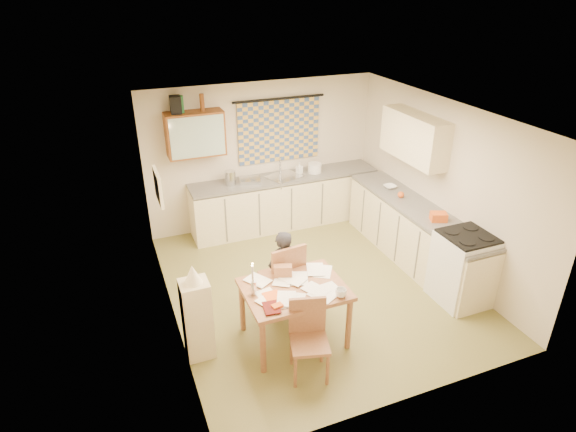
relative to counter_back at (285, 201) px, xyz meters
name	(u,v)px	position (x,y,z in m)	size (l,w,h in m)	color
floor	(315,286)	(-0.30, -1.95, -0.46)	(4.00, 4.50, 0.02)	olive
ceiling	(320,114)	(-0.30, -1.95, 2.06)	(4.00, 4.50, 0.02)	white
wall_back	(262,155)	(-0.30, 0.31, 0.80)	(4.00, 0.02, 2.50)	beige
wall_front	(419,304)	(-0.30, -4.21, 0.80)	(4.00, 0.02, 2.50)	beige
wall_left	(164,234)	(-2.31, -1.95, 0.80)	(0.02, 4.50, 2.50)	beige
wall_right	(442,186)	(1.71, -1.95, 0.80)	(0.02, 4.50, 2.50)	beige
window_blind	(279,131)	(0.00, 0.27, 1.20)	(1.45, 0.03, 1.05)	#364F80
curtain_rod	(279,99)	(0.00, 0.25, 1.75)	(0.04, 0.04, 1.60)	black
wall_cabinet	(195,134)	(-1.45, 0.13, 1.35)	(0.90, 0.34, 0.70)	#653311
wall_cabinet_glass	(198,137)	(-1.45, -0.04, 1.35)	(0.84, 0.02, 0.64)	#99B2A5
upper_cabinet_right	(414,137)	(1.53, -1.40, 1.40)	(0.34, 1.30, 0.70)	beige
framed_print	(158,187)	(-2.27, -1.55, 1.25)	(0.04, 0.50, 0.40)	#F2EAC8
print_canvas	(160,187)	(-2.25, -1.55, 1.25)	(0.01, 0.42, 0.32)	#BABDA6
counter_back	(285,201)	(0.00, 0.00, 0.00)	(3.30, 0.62, 0.92)	beige
counter_right	(414,234)	(1.40, -1.86, 0.00)	(0.62, 2.95, 0.92)	beige
stove	(463,268)	(1.40, -2.96, 0.05)	(0.65, 0.65, 1.00)	white
sink	(284,179)	(-0.02, 0.00, 0.43)	(0.55, 0.45, 0.10)	silver
tap	(280,166)	(-0.02, 0.18, 0.61)	(0.03, 0.03, 0.28)	silver
dish_rack	(250,180)	(-0.63, 0.00, 0.50)	(0.35, 0.30, 0.06)	silver
kettle	(230,178)	(-0.96, 0.00, 0.59)	(0.18, 0.18, 0.24)	silver
mixing_bowl	(315,168)	(0.56, 0.00, 0.55)	(0.24, 0.24, 0.16)	white
soap_bottle	(299,168)	(0.29, 0.05, 0.57)	(0.12, 0.12, 0.20)	white
bowl	(390,187)	(1.40, -1.10, 0.49)	(0.21, 0.21, 0.05)	white
orange_bag	(439,217)	(1.40, -2.34, 0.53)	(0.22, 0.16, 0.12)	#E2591A
fruit_orange	(401,195)	(1.35, -1.48, 0.52)	(0.10, 0.10, 0.10)	#E2591A
speaker	(175,105)	(-1.71, 0.13, 1.83)	(0.16, 0.20, 0.26)	black
bottle_green	(181,104)	(-1.62, 0.13, 1.83)	(0.07, 0.07, 0.26)	#195926
bottle_brown	(202,102)	(-1.30, 0.13, 1.83)	(0.07, 0.07, 0.26)	#653311
dining_table	(294,313)	(-1.01, -2.87, -0.07)	(1.19, 0.90, 0.75)	brown
chair_far	(282,289)	(-0.94, -2.28, -0.13)	(0.52, 0.52, 1.04)	brown
chair_near	(309,353)	(-1.08, -3.47, -0.17)	(0.50, 0.50, 0.90)	brown
person	(282,273)	(-0.95, -2.32, 0.15)	(0.50, 0.41, 1.19)	black
shelf_stand	(197,319)	(-2.14, -2.72, 0.05)	(0.32, 0.30, 1.01)	beige
lampshade	(193,274)	(-2.14, -2.72, 0.66)	(0.20, 0.20, 0.22)	#F2EAC8
letter_rack	(283,271)	(-1.06, -2.62, 0.38)	(0.22, 0.10, 0.16)	brown
mug	(341,293)	(-0.59, -3.23, 0.35)	(0.16, 0.16, 0.10)	white
magazine	(263,309)	(-1.48, -3.14, 0.31)	(0.20, 0.26, 0.02)	#7A0A04
book	(265,300)	(-1.41, -2.99, 0.31)	(0.20, 0.27, 0.02)	#E2591A
orange_box	(277,306)	(-1.33, -3.16, 0.32)	(0.12, 0.08, 0.04)	#E2591A
eyeglasses	(315,299)	(-0.88, -3.17, 0.31)	(0.13, 0.04, 0.02)	black
candle_holder	(254,288)	(-1.49, -2.83, 0.39)	(0.06, 0.06, 0.18)	silver
candle	(253,274)	(-1.50, -2.84, 0.59)	(0.02, 0.02, 0.22)	white
candle_flame	(253,264)	(-1.49, -2.83, 0.71)	(0.02, 0.02, 0.02)	#FFCC66
papers	(295,287)	(-1.00, -2.88, 0.31)	(1.15, 0.91, 0.02)	white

